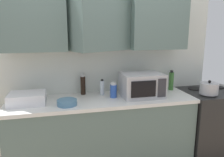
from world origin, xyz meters
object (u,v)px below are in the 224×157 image
microwave (142,85)px  dish_rack (27,98)px  bottle_clear_tall (102,88)px  bottle_green_oil (171,81)px  stove_range (210,123)px  bowl_ceramic_small (67,102)px  kettle (209,88)px  bottle_soy_dark (83,85)px  bottle_blue_cleaner (113,90)px

microwave → dish_rack: microwave is taller
dish_rack → bottle_clear_tall: bearing=9.7°
microwave → bottle_green_oil: 0.52m
stove_range → microwave: size_ratio=1.90×
bowl_ceramic_small → bottle_green_oil: bearing=12.9°
stove_range → bowl_ceramic_small: 1.93m
microwave → kettle: bearing=-9.5°
microwave → bottle_soy_dark: bearing=160.0°
dish_rack → bottle_clear_tall: (0.84, 0.14, 0.03)m
kettle → bottle_clear_tall: 1.30m
dish_rack → bottle_blue_cleaner: bottle_blue_cleaner is taller
stove_range → bottle_blue_cleaner: size_ratio=5.03×
kettle → bottle_soy_dark: bearing=165.6°
microwave → bottle_green_oil: bearing=21.2°
dish_rack → bottle_soy_dark: (0.62, 0.22, 0.06)m
kettle → microwave: microwave is taller
bottle_green_oil → bottle_blue_cleaner: bearing=-169.4°
bottle_blue_cleaner → stove_range: bearing=-1.4°
kettle → bottle_blue_cleaner: (-1.16, 0.17, 0.00)m
bottle_blue_cleaner → bowl_ceramic_small: (-0.54, -0.16, -0.06)m
stove_range → bottle_green_oil: bearing=159.9°
dish_rack → bottle_green_oil: bottle_green_oil is taller
bottle_soy_dark → bottle_clear_tall: size_ratio=1.30×
microwave → bowl_ceramic_small: microwave is taller
stove_range → bottle_clear_tall: size_ratio=4.70×
microwave → bottle_clear_tall: bearing=159.5°
bottle_green_oil → microwave: bearing=-158.8°
stove_range → bottle_blue_cleaner: bottle_blue_cleaner is taller
bottle_green_oil → bowl_ceramic_small: bottle_green_oil is taller
kettle → microwave: bearing=170.5°
microwave → bottle_clear_tall: microwave is taller
kettle → dish_rack: size_ratio=0.57×
stove_range → dish_rack: size_ratio=2.40×
stove_range → bottle_soy_dark: bottle_soy_dark is taller
kettle → bottle_clear_tall: (-1.27, 0.30, 0.01)m
bottle_green_oil → bottle_clear_tall: size_ratio=1.35×
kettle → stove_range: bearing=39.5°
bottle_soy_dark → bowl_ceramic_small: size_ratio=1.21×
dish_rack → microwave: bearing=-1.0°
stove_range → microwave: 1.15m
stove_range → microwave: bearing=-179.8°
bottle_soy_dark → bottle_clear_tall: bearing=-19.0°
dish_rack → bowl_ceramic_small: bearing=-19.7°
bottle_green_oil → bottle_clear_tall: (-0.93, -0.02, -0.03)m
dish_rack → bottle_soy_dark: 0.66m
bottle_clear_tall → bottle_green_oil: bearing=1.2°
microwave → bottle_green_oil: size_ratio=1.84×
bowl_ceramic_small → bottle_blue_cleaner: bearing=16.3°
bottle_green_oil → bottle_soy_dark: 1.16m
dish_rack → bottle_blue_cleaner: 0.96m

